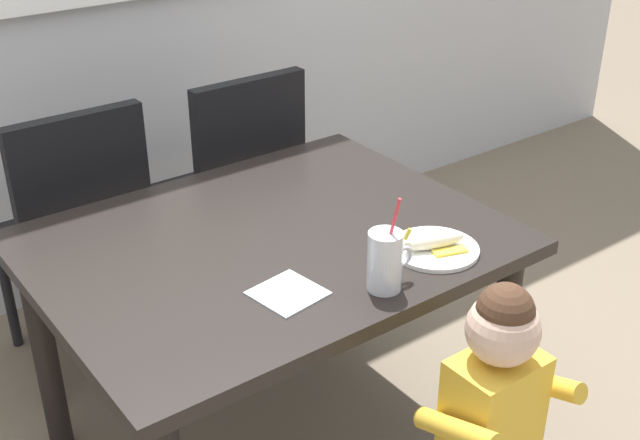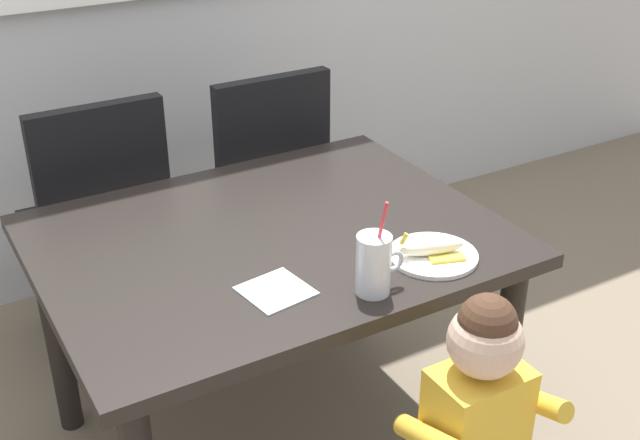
% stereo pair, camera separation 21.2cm
% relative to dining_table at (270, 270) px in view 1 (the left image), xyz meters
% --- Properties ---
extents(dining_table, '(1.22, 0.95, 0.73)m').
position_rel_dining_table_xyz_m(dining_table, '(0.00, 0.00, 0.00)').
color(dining_table, black).
rests_on(dining_table, ground).
extents(dining_chair_left, '(0.44, 0.45, 0.96)m').
position_rel_dining_table_xyz_m(dining_chair_left, '(-0.28, 0.71, -0.09)').
color(dining_chair_left, black).
rests_on(dining_chair_left, ground).
extents(dining_chair_right, '(0.44, 0.44, 0.96)m').
position_rel_dining_table_xyz_m(dining_chair_right, '(0.31, 0.69, -0.09)').
color(dining_chair_right, black).
rests_on(dining_chair_right, ground).
extents(toddler_standing, '(0.33, 0.24, 0.84)m').
position_rel_dining_table_xyz_m(toddler_standing, '(0.19, -0.66, -0.10)').
color(toddler_standing, '#3F4760').
rests_on(toddler_standing, ground).
extents(milk_cup, '(0.13, 0.08, 0.25)m').
position_rel_dining_table_xyz_m(milk_cup, '(0.08, -0.38, 0.17)').
color(milk_cup, silver).
rests_on(milk_cup, dining_table).
extents(snack_plate, '(0.23, 0.23, 0.01)m').
position_rel_dining_table_xyz_m(snack_plate, '(0.30, -0.32, 0.11)').
color(snack_plate, white).
rests_on(snack_plate, dining_table).
extents(peeled_banana, '(0.18, 0.13, 0.07)m').
position_rel_dining_table_xyz_m(peeled_banana, '(0.30, -0.32, 0.13)').
color(peeled_banana, '#F4EAC6').
rests_on(peeled_banana, snack_plate).
extents(paper_napkin, '(0.17, 0.17, 0.00)m').
position_rel_dining_table_xyz_m(paper_napkin, '(-0.12, -0.26, 0.10)').
color(paper_napkin, silver).
rests_on(paper_napkin, dining_table).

